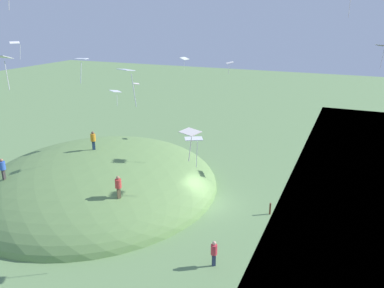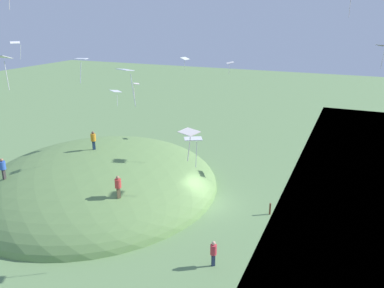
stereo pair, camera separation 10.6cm
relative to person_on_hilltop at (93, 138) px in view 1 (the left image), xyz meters
The scene contains 18 objects.
ground_plane 11.18m from the person_on_hilltop, behind, with size 160.00×160.00×0.00m, color #688C56.
grass_hill 4.48m from the person_on_hilltop, 143.03° to the left, with size 20.64×22.36×6.79m, color #688E4E.
person_on_hilltop is the anchor object (origin of this frame).
person_watching_kites 8.32m from the person_on_hilltop, 138.01° to the left, with size 0.62×0.62×1.67m.
person_walking_path 7.48m from the person_on_hilltop, 59.56° to the left, with size 0.53×0.53×1.71m.
person_near_shore 15.85m from the person_on_hilltop, 152.95° to the left, with size 0.56×0.56×1.72m.
kite_0 6.76m from the person_on_hilltop, behind, with size 0.72×0.74×1.22m.
kite_1 4.86m from the person_on_hilltop, 96.45° to the right, with size 1.41×1.32×1.39m.
kite_2 16.75m from the person_on_hilltop, 96.00° to the right, with size 0.89×1.16×1.46m.
kite_4 14.69m from the person_on_hilltop, 150.72° to the left, with size 1.21×1.09×1.83m.
kite_5 12.32m from the person_on_hilltop, 126.43° to the left, with size 0.76×0.60×1.42m.
kite_7 14.91m from the person_on_hilltop, 130.11° to the right, with size 1.05×1.20×1.20m.
kite_8 19.07m from the person_on_hilltop, 140.85° to the left, with size 1.04×0.92×1.38m.
kite_10 16.13m from the person_on_hilltop, 135.55° to the left, with size 0.92×0.78×1.90m.
kite_11 10.38m from the person_on_hilltop, ahead, with size 0.90×0.93×1.52m.
kite_12 25.75m from the person_on_hilltop, 153.87° to the right, with size 1.19×1.12×1.97m.
kite_13 14.29m from the person_on_hilltop, 107.46° to the left, with size 0.94×0.66×1.84m.
mooring_post 16.07m from the person_on_hilltop, behind, with size 0.14×0.14×0.93m, color brown.
Camera 1 is at (-10.25, 26.66, 14.64)m, focal length 36.34 mm.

